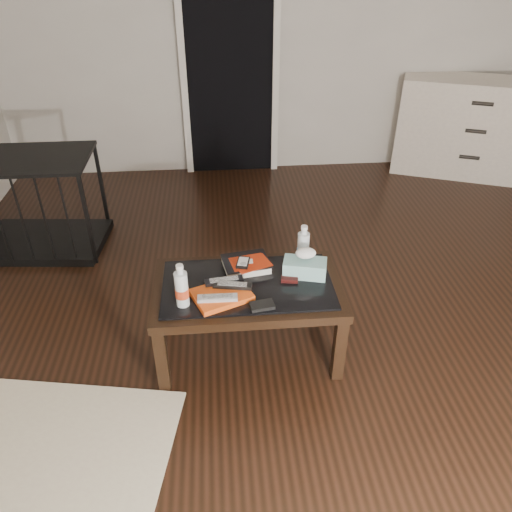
{
  "coord_description": "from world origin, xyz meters",
  "views": [
    {
      "loc": [
        -0.57,
        -2.24,
        2.04
      ],
      "look_at": [
        -0.37,
        0.01,
        0.55
      ],
      "focal_mm": 35.0,
      "sensor_mm": 36.0,
      "label": 1
    }
  ],
  "objects": [
    {
      "name": "remote_black_back",
      "position": [
        -0.56,
        -0.13,
        0.5
      ],
      "size": [
        0.2,
        0.08,
        0.02
      ],
      "primitive_type": "cube",
      "rotation": [
        0.0,
        0.0,
        0.13
      ],
      "color": "black",
      "rests_on": "magazines"
    },
    {
      "name": "dvd_mailers",
      "position": [
        -0.42,
        0.02,
        0.51
      ],
      "size": [
        0.21,
        0.17,
        0.01
      ],
      "primitive_type": "cube",
      "rotation": [
        0.0,
        0.0,
        0.21
      ],
      "color": "#AA250B",
      "rests_on": "textbook"
    },
    {
      "name": "dresser",
      "position": [
        1.8,
        2.23,
        0.45
      ],
      "size": [
        1.3,
        0.91,
        0.9
      ],
      "rotation": [
        0.0,
        0.0,
        -0.38
      ],
      "color": "beige",
      "rests_on": "ground"
    },
    {
      "name": "flip_phone",
      "position": [
        -0.21,
        -0.11,
        0.47
      ],
      "size": [
        0.1,
        0.06,
        0.02
      ],
      "primitive_type": "cube",
      "rotation": [
        0.0,
        0.0,
        -0.16
      ],
      "color": "black",
      "rests_on": "coffee_table"
    },
    {
      "name": "ground",
      "position": [
        0.0,
        0.0,
        0.0
      ],
      "size": [
        5.0,
        5.0,
        0.0
      ],
      "primitive_type": "plane",
      "color": "black",
      "rests_on": "ground"
    },
    {
      "name": "remote_black_front",
      "position": [
        -0.51,
        -0.18,
        0.5
      ],
      "size": [
        0.21,
        0.09,
        0.02
      ],
      "primitive_type": "cube",
      "rotation": [
        0.0,
        0.0,
        -0.18
      ],
      "color": "black",
      "rests_on": "magazines"
    },
    {
      "name": "water_bottle_left",
      "position": [
        -0.77,
        -0.26,
        0.58
      ],
      "size": [
        0.08,
        0.08,
        0.24
      ],
      "primitive_type": "cylinder",
      "rotation": [
        0.0,
        0.0,
        -0.34
      ],
      "color": "silver",
      "rests_on": "coffee_table"
    },
    {
      "name": "pet_crate",
      "position": [
        -1.9,
        1.14,
        0.23
      ],
      "size": [
        0.95,
        0.68,
        0.71
      ],
      "rotation": [
        0.0,
        0.0,
        -0.09
      ],
      "color": "black",
      "rests_on": "ground"
    },
    {
      "name": "remote_silver",
      "position": [
        -0.59,
        -0.28,
        0.5
      ],
      "size": [
        0.2,
        0.05,
        0.02
      ],
      "primitive_type": "cube",
      "rotation": [
        0.0,
        0.0,
        -0.02
      ],
      "color": "#A9A9AE",
      "rests_on": "magazines"
    },
    {
      "name": "doorway",
      "position": [
        -0.4,
        2.47,
        1.02
      ],
      "size": [
        0.9,
        0.08,
        2.07
      ],
      "color": "black",
      "rests_on": "ground"
    },
    {
      "name": "textbook",
      "position": [
        -0.43,
        0.03,
        0.48
      ],
      "size": [
        0.28,
        0.24,
        0.05
      ],
      "primitive_type": "cube",
      "rotation": [
        0.0,
        0.0,
        0.17
      ],
      "color": "black",
      "rests_on": "coffee_table"
    },
    {
      "name": "room_shell",
      "position": [
        0.0,
        0.0,
        1.62
      ],
      "size": [
        5.0,
        5.0,
        5.0
      ],
      "color": "silver",
      "rests_on": "ground"
    },
    {
      "name": "coffee_table",
      "position": [
        -0.43,
        -0.12,
        0.4
      ],
      "size": [
        1.0,
        0.6,
        0.46
      ],
      "color": "black",
      "rests_on": "ground"
    },
    {
      "name": "wallet",
      "position": [
        -0.37,
        -0.32,
        0.47
      ],
      "size": [
        0.13,
        0.09,
        0.02
      ],
      "primitive_type": "cube",
      "rotation": [
        0.0,
        0.0,
        0.17
      ],
      "color": "black",
      "rests_on": "coffee_table"
    },
    {
      "name": "tissue_box",
      "position": [
        -0.12,
        -0.06,
        0.51
      ],
      "size": [
        0.25,
        0.17,
        0.09
      ],
      "primitive_type": "cube",
      "rotation": [
        0.0,
        0.0,
        -0.24
      ],
      "color": "teal",
      "rests_on": "coffee_table"
    },
    {
      "name": "magazines",
      "position": [
        -0.57,
        -0.22,
        0.48
      ],
      "size": [
        0.34,
        0.3,
        0.03
      ],
      "primitive_type": "cube",
      "rotation": [
        0.0,
        0.0,
        0.39
      ],
      "color": "#DE4F14",
      "rests_on": "coffee_table"
    },
    {
      "name": "ipod",
      "position": [
        -0.45,
        -0.0,
        0.52
      ],
      "size": [
        0.09,
        0.12,
        0.02
      ],
      "primitive_type": "cube",
      "rotation": [
        0.0,
        0.0,
        -0.22
      ],
      "color": "black",
      "rests_on": "dvd_mailers"
    },
    {
      "name": "water_bottle_right",
      "position": [
        -0.11,
        0.05,
        0.58
      ],
      "size": [
        0.08,
        0.08,
        0.24
      ],
      "primitive_type": "cylinder",
      "rotation": [
        0.0,
        0.0,
        -0.27
      ],
      "color": "silver",
      "rests_on": "coffee_table"
    }
  ]
}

